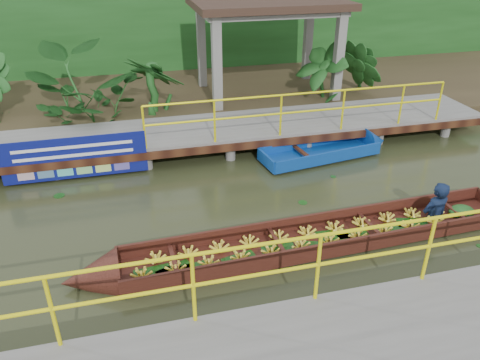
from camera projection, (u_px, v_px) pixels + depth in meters
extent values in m
plane|color=#282E17|center=(212.00, 224.00, 8.92)|extent=(80.00, 80.00, 0.00)
cube|color=#34271A|center=(167.00, 95.00, 15.23)|extent=(30.00, 8.00, 0.45)
cube|color=slate|center=(184.00, 132.00, 11.68)|extent=(16.00, 2.00, 0.15)
cube|color=black|center=(190.00, 151.00, 10.86)|extent=(16.00, 0.12, 0.18)
cylinder|color=#FFF00D|center=(304.00, 93.00, 10.96)|extent=(7.50, 0.05, 0.05)
cylinder|color=#FFF00D|center=(303.00, 112.00, 11.17)|extent=(7.50, 0.05, 0.05)
cylinder|color=#FFF00D|center=(303.00, 114.00, 11.19)|extent=(0.05, 0.05, 1.00)
cylinder|color=slate|center=(9.00, 174.00, 10.25)|extent=(0.24, 0.24, 0.55)
cylinder|color=slate|center=(20.00, 146.00, 11.62)|extent=(0.24, 0.24, 0.55)
cylinder|color=slate|center=(103.00, 164.00, 10.69)|extent=(0.24, 0.24, 0.55)
cylinder|color=slate|center=(103.00, 138.00, 12.06)|extent=(0.24, 0.24, 0.55)
cylinder|color=slate|center=(190.00, 155.00, 11.12)|extent=(0.24, 0.24, 0.55)
cylinder|color=slate|center=(180.00, 131.00, 12.49)|extent=(0.24, 0.24, 0.55)
cylinder|color=slate|center=(270.00, 147.00, 11.56)|extent=(0.24, 0.24, 0.55)
cylinder|color=slate|center=(252.00, 124.00, 12.93)|extent=(0.24, 0.24, 0.55)
cylinder|color=slate|center=(344.00, 139.00, 12.00)|extent=(0.24, 0.24, 0.55)
cylinder|color=slate|center=(320.00, 118.00, 13.36)|extent=(0.24, 0.24, 0.55)
cylinder|color=slate|center=(413.00, 132.00, 12.43)|extent=(0.24, 0.24, 0.55)
cylinder|color=slate|center=(383.00, 112.00, 13.80)|extent=(0.24, 0.24, 0.55)
cylinder|color=slate|center=(190.00, 155.00, 11.12)|extent=(0.24, 0.24, 0.55)
cylinder|color=#FFF00D|center=(336.00, 233.00, 5.75)|extent=(10.00, 0.05, 0.05)
cylinder|color=#FFF00D|center=(333.00, 262.00, 5.96)|extent=(10.00, 0.05, 0.05)
cylinder|color=#FFF00D|center=(332.00, 265.00, 5.99)|extent=(0.05, 0.05, 1.00)
cube|color=slate|center=(217.00, 69.00, 12.79)|extent=(0.25, 0.25, 2.80)
cube|color=slate|center=(338.00, 61.00, 13.57)|extent=(0.25, 0.25, 2.80)
cube|color=slate|center=(202.00, 50.00, 14.84)|extent=(0.25, 0.25, 2.80)
cube|color=slate|center=(308.00, 44.00, 15.63)|extent=(0.25, 0.25, 2.80)
cube|color=slate|center=(268.00, 10.00, 13.60)|extent=(4.00, 2.60, 0.12)
cube|color=#34231A|center=(268.00, 3.00, 13.50)|extent=(4.40, 3.00, 0.20)
cube|color=#174114|center=(155.00, 25.00, 16.53)|extent=(30.00, 0.80, 4.00)
cube|color=#33140E|center=(325.00, 240.00, 8.35)|extent=(7.25, 1.18, 0.05)
cube|color=#33140E|center=(315.00, 221.00, 8.68)|extent=(7.22, 0.33, 0.31)
cube|color=#33140E|center=(337.00, 249.00, 7.91)|extent=(7.22, 0.33, 0.31)
cone|color=#33140E|center=(91.00, 279.00, 7.31)|extent=(0.94, 0.90, 0.87)
ellipsoid|color=#174114|center=(462.00, 212.00, 9.03)|extent=(0.52, 0.42, 0.23)
imported|color=#0E1934|center=(441.00, 183.00, 8.53)|extent=(0.62, 0.45, 1.58)
cube|color=#0D3B91|center=(319.00, 155.00, 11.44)|extent=(3.00, 1.30, 0.10)
cube|color=#0D3B91|center=(311.00, 144.00, 11.74)|extent=(2.87, 0.50, 0.29)
cube|color=#0D3B91|center=(329.00, 158.00, 11.03)|extent=(2.87, 0.50, 0.29)
cube|color=#0D3B91|center=(266.00, 161.00, 10.88)|extent=(0.19, 0.87, 0.29)
cone|color=#0D3B91|center=(375.00, 142.00, 11.98)|extent=(0.70, 0.89, 0.81)
cube|color=black|center=(303.00, 152.00, 11.20)|extent=(0.23, 0.87, 0.05)
cube|color=navy|center=(75.00, 158.00, 10.23)|extent=(3.10, 0.03, 0.97)
cube|color=white|center=(73.00, 147.00, 10.08)|extent=(2.51, 0.01, 0.07)
cube|color=white|center=(74.00, 155.00, 10.18)|extent=(2.51, 0.01, 0.07)
imported|color=#174114|center=(79.00, 88.00, 12.30)|extent=(1.36, 1.36, 1.70)
imported|color=#174114|center=(155.00, 82.00, 12.73)|extent=(1.36, 1.36, 1.70)
imported|color=#174114|center=(325.00, 70.00, 13.82)|extent=(1.36, 1.36, 1.70)
imported|color=#174114|center=(371.00, 67.00, 14.15)|extent=(1.36, 1.36, 1.70)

